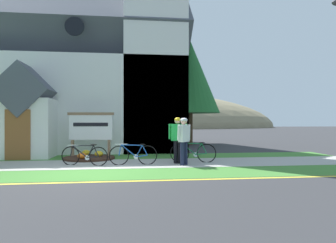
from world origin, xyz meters
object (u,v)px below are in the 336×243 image
object	(u,v)px
bicycle_yellow	(193,153)
cyclist_in_white_jersey	(178,136)
bicycle_black	(85,155)
roadside_conifer	(190,77)
cyclist_in_green_jersey	(184,137)
cyclist_in_yellow_jersey	(184,138)
church_sign	(91,128)
bicycle_blue	(133,155)

from	to	relation	value
bicycle_yellow	cyclist_in_white_jersey	size ratio (longest dim) A/B	1.01
bicycle_black	roadside_conifer	size ratio (longest dim) A/B	0.24
cyclist_in_green_jersey	cyclist_in_yellow_jersey	world-z (taller)	cyclist_in_green_jersey
bicycle_yellow	roadside_conifer	size ratio (longest dim) A/B	0.25
bicycle_yellow	cyclist_in_yellow_jersey	world-z (taller)	cyclist_in_yellow_jersey
church_sign	cyclist_in_yellow_jersey	bearing A→B (deg)	-18.01
bicycle_yellow	cyclist_in_green_jersey	distance (m)	1.07
bicycle_yellow	cyclist_in_white_jersey	distance (m)	0.97
bicycle_black	roadside_conifer	xyz separation A→B (m)	(5.71, 9.05, 4.28)
church_sign	cyclist_in_yellow_jersey	distance (m)	4.13
church_sign	bicycle_black	bearing A→B (deg)	-87.90
bicycle_black	cyclist_in_green_jersey	bearing A→B (deg)	-5.85
bicycle_blue	cyclist_in_yellow_jersey	distance (m)	2.39
church_sign	roadside_conifer	bearing A→B (deg)	49.47
cyclist_in_yellow_jersey	church_sign	bearing A→B (deg)	161.99
cyclist_in_white_jersey	cyclist_in_green_jersey	size ratio (longest dim) A/B	1.01
church_sign	cyclist_in_white_jersey	world-z (taller)	church_sign
church_sign	bicycle_black	world-z (taller)	church_sign
bicycle_blue	cyclist_in_white_jersey	bearing A→B (deg)	3.52
bicycle_yellow	bicycle_black	xyz separation A→B (m)	(-4.09, -0.33, -0.02)
bicycle_blue	cyclist_in_green_jersey	size ratio (longest dim) A/B	1.02
bicycle_blue	church_sign	bearing A→B (deg)	128.42
bicycle_yellow	bicycle_blue	distance (m)	2.36
cyclist_in_yellow_jersey	cyclist_in_white_jersey	bearing A→B (deg)	-112.96
bicycle_black	roadside_conifer	distance (m)	11.53
cyclist_in_green_jersey	bicycle_blue	bearing A→B (deg)	170.11
church_sign	bicycle_black	xyz separation A→B (m)	(0.08, -2.28, -0.95)
bicycle_black	cyclist_in_white_jersey	world-z (taller)	cyclist_in_white_jersey
cyclist_in_yellow_jersey	roadside_conifer	world-z (taller)	roadside_conifer
church_sign	bicycle_blue	xyz separation A→B (m)	(1.85, -2.33, -0.94)
bicycle_black	cyclist_in_yellow_jersey	bearing A→B (deg)	14.71
bicycle_black	cyclist_in_white_jersey	bearing A→B (deg)	0.90
roadside_conifer	cyclist_in_white_jersey	bearing A→B (deg)	-104.23
roadside_conifer	bicycle_yellow	bearing A→B (deg)	-100.52
bicycle_yellow	cyclist_in_green_jersey	world-z (taller)	cyclist_in_green_jersey
roadside_conifer	bicycle_black	bearing A→B (deg)	-122.24
cyclist_in_white_jersey	cyclist_in_green_jersey	xyz separation A→B (m)	(0.17, -0.42, -0.02)
cyclist_in_yellow_jersey	bicycle_yellow	bearing A→B (deg)	-69.03
church_sign	bicycle_blue	world-z (taller)	church_sign
cyclist_in_green_jersey	roadside_conifer	world-z (taller)	roadside_conifer
cyclist_in_white_jersey	cyclist_in_yellow_jersey	world-z (taller)	cyclist_in_white_jersey
bicycle_yellow	bicycle_blue	world-z (taller)	bicycle_yellow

